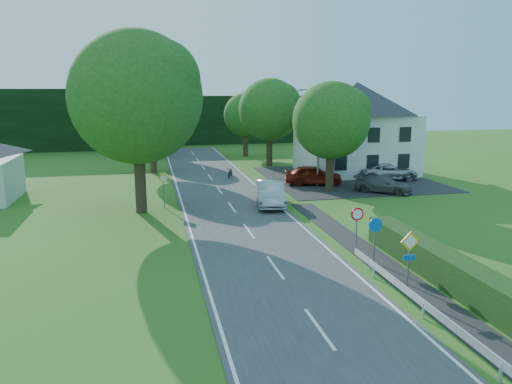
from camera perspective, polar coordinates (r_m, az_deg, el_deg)
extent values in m
cube|color=#3B3C3E|center=(30.25, -1.55, -3.50)|extent=(7.00, 80.00, 0.04)
cube|color=#232325|center=(45.85, 10.29, 1.54)|extent=(14.00, 16.00, 0.04)
cube|color=white|center=(29.84, -7.71, -3.76)|extent=(0.12, 80.00, 0.01)
cube|color=white|center=(30.98, 4.38, -3.11)|extent=(0.12, 80.00, 0.01)
cube|color=black|center=(76.01, -2.02, 8.30)|extent=(30.00, 5.00, 7.00)
cube|color=white|center=(48.97, 11.25, 5.42)|extent=(10.00, 8.00, 5.60)
pyramid|color=#27272C|center=(48.71, 11.45, 10.45)|extent=(10.60, 8.40, 3.00)
cylinder|color=slate|center=(41.19, 7.15, 6.10)|extent=(0.16, 0.16, 8.00)
cylinder|color=slate|center=(40.75, 6.21, 11.55)|extent=(1.70, 0.10, 0.10)
cube|color=slate|center=(40.47, 4.97, 11.51)|extent=(0.50, 0.18, 0.12)
cylinder|color=slate|center=(20.42, 16.99, -8.09)|extent=(0.07, 0.07, 2.40)
cube|color=yellow|center=(20.09, 17.20, -5.43)|extent=(0.78, 0.04, 0.78)
cube|color=white|center=(20.09, 17.20, -5.43)|extent=(0.57, 0.05, 0.57)
cube|color=blue|center=(20.28, 17.09, -7.18)|extent=(0.50, 0.04, 0.22)
cylinder|color=slate|center=(22.97, 13.36, -5.95)|extent=(0.07, 0.07, 2.20)
cylinder|color=blue|center=(22.68, 13.50, -3.68)|extent=(0.64, 0.04, 0.64)
cylinder|color=slate|center=(24.71, 11.38, -4.61)|extent=(0.07, 0.07, 2.20)
cylinder|color=red|center=(24.43, 11.49, -2.49)|extent=(0.64, 0.04, 0.64)
cylinder|color=white|center=(24.42, 11.51, -2.50)|extent=(0.48, 0.04, 0.48)
cylinder|color=slate|center=(34.40, -10.50, 0.02)|extent=(0.07, 0.07, 2.20)
cube|color=yellow|center=(34.19, -10.55, 1.56)|extent=(0.78, 0.04, 0.78)
cube|color=white|center=(34.19, -10.55, 1.56)|extent=(0.57, 0.05, 0.57)
imported|color=#A6A7AB|center=(34.47, 1.61, -0.12)|extent=(2.59, 5.39, 1.70)
imported|color=black|center=(45.49, -2.96, 2.27)|extent=(1.21, 1.94, 0.96)
imported|color=maroon|center=(42.25, 6.54, 1.95)|extent=(5.11, 2.94, 1.64)
imported|color=#9E9DA2|center=(45.75, 8.63, 2.44)|extent=(4.17, 1.95, 1.32)
imported|color=#504F55|center=(40.08, 14.36, 0.87)|extent=(4.52, 4.20, 1.28)
imported|color=#A9AAB0|center=(45.96, 14.95, 2.28)|extent=(5.48, 3.27, 1.43)
imported|color=red|center=(45.07, 10.71, 2.65)|extent=(2.43, 2.47, 1.97)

